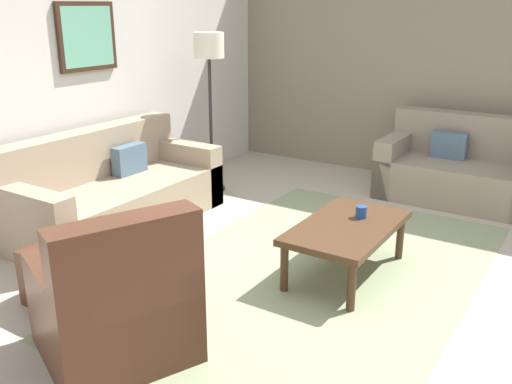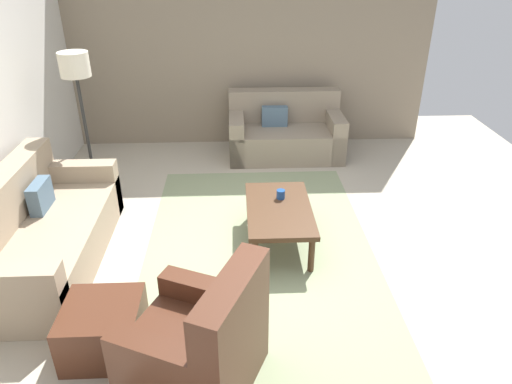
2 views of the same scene
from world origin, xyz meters
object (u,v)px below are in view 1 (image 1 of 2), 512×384
Objects in this scene: couch_main at (110,194)px; framed_artwork at (87,37)px; ottoman at (77,273)px; cup at (361,212)px; armchair_leather at (118,311)px; coffee_table at (347,231)px; couch_loveseat at (461,171)px; lamp_standing at (209,62)px.

framed_artwork is at bearing 57.25° from couch_main.
ottoman is 2.14m from cup.
armchair_leather is 0.96× the size of coffee_table.
couch_loveseat reaches higher than coffee_table.
couch_main is 1.75m from lamp_standing.
armchair_leather is 1.89× the size of ottoman.
armchair_leather reaches higher than couch_loveseat.
lamp_standing is (1.34, -0.18, 1.11)m from couch_main.
coffee_table is at bearing -84.18° from couch_main.
couch_main is 3.69× the size of ottoman.
framed_artwork is at bearing 127.23° from couch_loveseat.
couch_main is 2.37m from cup.
couch_loveseat is 2.39× the size of framed_artwork.
couch_main is 1.48m from framed_artwork.
couch_loveseat is at bearing -45.35° from couch_main.
couch_loveseat is 2.83× the size of ottoman.
couch_loveseat is 2.15m from cup.
armchair_leather is at bearing -130.39° from framed_artwork.
cup is at bearing -20.09° from armchair_leather.
lamp_standing is (0.93, 2.14, 0.95)m from cup.
ottoman is 2.85m from lamp_standing.
armchair_leather reaches higher than couch_main.
armchair_leather is at bearing -132.11° from couch_main.
couch_main is at bearing 37.57° from ottoman.
lamp_standing is at bearing 15.64° from ottoman.
coffee_table is (1.37, -1.42, 0.16)m from ottoman.
framed_artwork is at bearing 42.60° from ottoman.
ottoman is 0.51× the size of coffee_table.
couch_loveseat reaches higher than cup.
couch_main is 3.12× the size of framed_artwork.
cup is 3.02m from framed_artwork.
armchair_leather is (-1.48, -1.63, 0.01)m from couch_main.
couch_loveseat reaches higher than ottoman.
couch_loveseat is at bearing -6.85° from cup.
couch_loveseat is 2.91m from lamp_standing.
coffee_table is 2.61m from lamp_standing.
lamp_standing is at bearing 66.66° from cup.
lamp_standing is at bearing -7.66° from couch_main.
couch_loveseat is 1.50× the size of armchair_leather.
framed_artwork reaches higher than lamp_standing.
couch_loveseat is at bearing -52.77° from framed_artwork.
armchair_leather reaches higher than ottoman.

